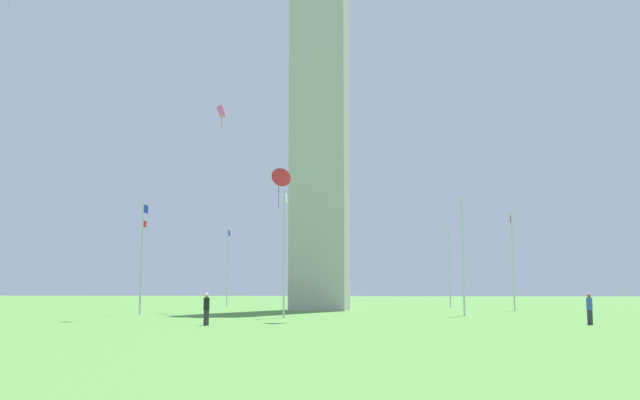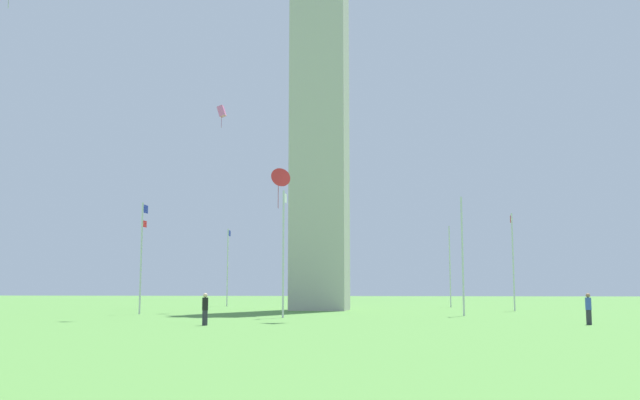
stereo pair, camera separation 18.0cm
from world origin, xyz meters
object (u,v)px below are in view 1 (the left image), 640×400
at_px(flagpole_ne, 227,264).
at_px(flagpole_n, 341,265).
at_px(flagpole_nw, 449,263).
at_px(kite_red_delta, 279,181).
at_px(flagpole_w, 513,257).
at_px(kite_pink_box, 222,111).
at_px(flagpole_sw, 463,250).
at_px(person_blue_shirt, 590,309).
at_px(person_black_shirt, 206,309).
at_px(flagpole_s, 284,248).
at_px(flagpole_se, 142,253).
at_px(obelisk_monument, 320,67).
at_px(flagpole_e, 141,260).

bearing_deg(flagpole_ne, flagpole_n, -67.50).
distance_m(flagpole_nw, kite_red_delta, 28.50).
distance_m(flagpole_w, kite_pink_box, 29.16).
relative_size(flagpole_sw, kite_red_delta, 2.83).
bearing_deg(kite_red_delta, flagpole_nw, -29.61).
distance_m(flagpole_nw, person_blue_shirt, 37.21).
height_order(flagpole_ne, person_black_shirt, flagpole_ne).
xyz_separation_m(flagpole_n, kite_red_delta, (-29.41, 1.52, 5.48)).
bearing_deg(flagpole_w, flagpole_s, 135.00).
bearing_deg(flagpole_nw, person_black_shirt, 160.23).
bearing_deg(person_blue_shirt, flagpole_w, -47.27).
relative_size(flagpole_se, person_black_shirt, 5.06).
height_order(flagpole_sw, flagpole_nw, same).
distance_m(kite_red_delta, kite_pink_box, 12.24).
xyz_separation_m(obelisk_monument, flagpole_e, (0.06, 17.40, -18.33)).
xyz_separation_m(flagpole_ne, flagpole_sw, (-24.61, -24.61, 0.00)).
bearing_deg(kite_pink_box, flagpole_w, -78.84).
relative_size(flagpole_sw, flagpole_nw, 1.00).
height_order(flagpole_se, person_black_shirt, flagpole_se).
xyz_separation_m(obelisk_monument, flagpole_ne, (12.36, 12.30, -18.33)).
xyz_separation_m(flagpole_w, flagpole_nw, (12.30, 5.10, 0.00)).
xyz_separation_m(flagpole_ne, flagpole_se, (-24.61, 0.00, 0.00)).
distance_m(flagpole_s, flagpole_nw, 32.15).
bearing_deg(person_black_shirt, kite_pink_box, 3.75).
distance_m(flagpole_se, person_black_shirt, 19.03).
xyz_separation_m(flagpole_s, person_black_shirt, (-10.53, 2.15, -3.88)).
distance_m(obelisk_monument, flagpole_n, 25.31).
height_order(flagpole_se, kite_red_delta, kite_red_delta).
xyz_separation_m(flagpole_nw, person_black_shirt, (-40.23, 14.46, -3.88)).
relative_size(flagpole_ne, flagpole_s, 1.00).
distance_m(flagpole_e, flagpole_sw, 32.15).
distance_m(flagpole_e, kite_pink_box, 16.72).
xyz_separation_m(flagpole_s, person_blue_shirt, (-6.81, -18.32, -3.89)).
bearing_deg(obelisk_monument, person_blue_shirt, -142.82).
xyz_separation_m(person_black_shirt, kite_red_delta, (15.92, -0.64, 9.36)).
bearing_deg(flagpole_sw, flagpole_ne, 45.00).
bearing_deg(person_black_shirt, flagpole_w, -46.05).
distance_m(person_black_shirt, kite_red_delta, 18.48).
bearing_deg(flagpole_se, kite_pink_box, -29.50).
distance_m(flagpole_se, flagpole_w, 32.15).
xyz_separation_m(flagpole_s, flagpole_sw, (5.10, -12.30, 0.00)).
xyz_separation_m(flagpole_n, person_black_shirt, (-45.33, 2.15, -3.88)).
bearing_deg(flagpole_w, person_black_shirt, 145.00).
bearing_deg(flagpole_s, kite_red_delta, 15.70).
bearing_deg(flagpole_ne, flagpole_se, 180.00).
bearing_deg(flagpole_n, obelisk_monument, 180.00).
relative_size(flagpole_e, person_blue_shirt, 5.09).
height_order(obelisk_monument, person_blue_shirt, obelisk_monument).
bearing_deg(flagpole_n, flagpole_s, 180.00).
bearing_deg(person_black_shirt, flagpole_ne, 3.11).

